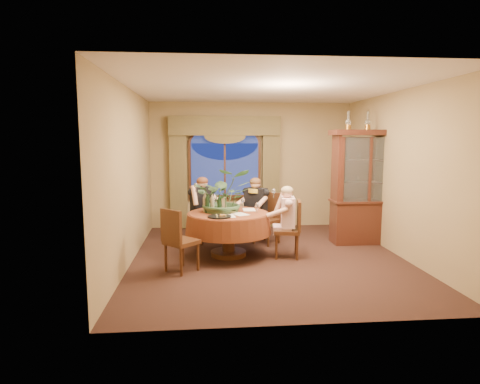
{
  "coord_description": "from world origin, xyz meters",
  "views": [
    {
      "loc": [
        -1.05,
        -6.51,
        1.97
      ],
      "look_at": [
        -0.46,
        0.18,
        1.1
      ],
      "focal_mm": 30.0,
      "sensor_mm": 36.0,
      "label": 1
    }
  ],
  "objects": [
    {
      "name": "wine_glass_person_back",
      "position": [
        -0.88,
        0.61,
        0.84
      ],
      "size": [
        0.07,
        0.07,
        0.18
      ],
      "primitive_type": null,
      "color": "silver",
      "rests_on": "dining_table"
    },
    {
      "name": "centerpiece_plant",
      "position": [
        -0.72,
        0.33,
        1.38
      ],
      "size": [
        0.99,
        1.1,
        0.86
      ],
      "primitive_type": "imported",
      "color": "#395C39",
      "rests_on": "dining_table"
    },
    {
      "name": "floor",
      "position": [
        0.0,
        0.0,
        0.0
      ],
      "size": [
        5.0,
        5.0,
        0.0
      ],
      "primitive_type": "plane",
      "color": "black",
      "rests_on": "ground"
    },
    {
      "name": "window",
      "position": [
        -0.6,
        2.43,
        1.3
      ],
      "size": [
        1.62,
        0.1,
        1.32
      ],
      "primitive_type": null,
      "color": "navy",
      "rests_on": "wall_back"
    },
    {
      "name": "olive_bowl",
      "position": [
        -0.6,
        0.1,
        0.77
      ],
      "size": [
        0.14,
        0.14,
        0.04
      ],
      "primitive_type": "imported",
      "color": "#4D532B",
      "rests_on": "dining_table"
    },
    {
      "name": "ceiling",
      "position": [
        0.0,
        0.0,
        2.8
      ],
      "size": [
        5.0,
        5.0,
        0.0
      ],
      "primitive_type": "plane",
      "rotation": [
        3.14,
        0.0,
        0.0
      ],
      "color": "white",
      "rests_on": "wall_back"
    },
    {
      "name": "cheese_platter",
      "position": [
        -0.82,
        -0.23,
        0.76
      ],
      "size": [
        0.38,
        0.38,
        0.02
      ],
      "primitive_type": "cylinder",
      "color": "black",
      "rests_on": "dining_table"
    },
    {
      "name": "tasting_paper_2",
      "position": [
        -0.68,
        -0.16,
        0.75
      ],
      "size": [
        0.24,
        0.32,
        0.0
      ],
      "primitive_type": "cube",
      "rotation": [
        0.0,
        0.0,
        0.1
      ],
      "color": "white",
      "rests_on": "dining_table"
    },
    {
      "name": "wine_bottle_0",
      "position": [
        -1.05,
        0.28,
        0.92
      ],
      "size": [
        0.07,
        0.07,
        0.33
      ],
      "primitive_type": "cylinder",
      "color": "tan",
      "rests_on": "dining_table"
    },
    {
      "name": "wine_bottle_3",
      "position": [
        -0.93,
        0.2,
        0.92
      ],
      "size": [
        0.07,
        0.07,
        0.33
      ],
      "primitive_type": "cylinder",
      "color": "tan",
      "rests_on": "dining_table"
    },
    {
      "name": "arched_transom",
      "position": [
        -0.6,
        2.43,
        2.08
      ],
      "size": [
        1.6,
        0.06,
        0.44
      ],
      "primitive_type": null,
      "color": "navy",
      "rests_on": "wall_back"
    },
    {
      "name": "chair_back_right",
      "position": [
        0.12,
        0.92,
        0.48
      ],
      "size": [
        0.59,
        0.59,
        0.96
      ],
      "primitive_type": "cube",
      "rotation": [
        0.0,
        0.0,
        -3.95
      ],
      "color": "black",
      "rests_on": "floor"
    },
    {
      "name": "oil_lamp_left",
      "position": [
        1.62,
        0.83,
        2.33
      ],
      "size": [
        0.11,
        0.11,
        0.34
      ],
      "primitive_type": null,
      "color": "#A5722D",
      "rests_on": "china_cabinet"
    },
    {
      "name": "drapery_right",
      "position": [
        0.43,
        2.38,
        1.18
      ],
      "size": [
        0.38,
        0.14,
        2.32
      ],
      "primitive_type": "cube",
      "color": "#4E4629",
      "rests_on": "floor"
    },
    {
      "name": "wine_glass_person_scarf",
      "position": [
        -0.38,
        0.58,
        0.84
      ],
      "size": [
        0.07,
        0.07,
        0.18
      ],
      "primitive_type": null,
      "color": "silver",
      "rests_on": "dining_table"
    },
    {
      "name": "oil_lamp_center",
      "position": [
        2.0,
        0.83,
        2.33
      ],
      "size": [
        0.11,
        0.11,
        0.34
      ],
      "primitive_type": null,
      "color": "#A5722D",
      "rests_on": "china_cabinet"
    },
    {
      "name": "oil_lamp_right",
      "position": [
        2.37,
        0.83,
        2.33
      ],
      "size": [
        0.11,
        0.11,
        0.34
      ],
      "primitive_type": null,
      "color": "#A5722D",
      "rests_on": "china_cabinet"
    },
    {
      "name": "tasting_paper_1",
      "position": [
        -0.28,
        0.4,
        0.75
      ],
      "size": [
        0.22,
        0.31,
        0.0
      ],
      "primitive_type": "cube",
      "rotation": [
        0.0,
        0.0,
        -0.03
      ],
      "color": "white",
      "rests_on": "dining_table"
    },
    {
      "name": "tasting_paper_0",
      "position": [
        -0.47,
        -0.01,
        0.75
      ],
      "size": [
        0.32,
        0.36,
        0.0
      ],
      "primitive_type": "cube",
      "rotation": [
        0.0,
        0.0,
        0.47
      ],
      "color": "white",
      "rests_on": "dining_table"
    },
    {
      "name": "wall_right",
      "position": [
        2.25,
        0.0,
        1.4
      ],
      "size": [
        0.0,
        5.0,
        5.0
      ],
      "primitive_type": "plane",
      "rotation": [
        1.57,
        0.0,
        -1.57
      ],
      "color": "olive",
      "rests_on": "ground"
    },
    {
      "name": "person_back",
      "position": [
        -1.11,
        1.05,
        0.64
      ],
      "size": [
        0.6,
        0.59,
        1.29
      ],
      "primitive_type": null,
      "rotation": [
        0.0,
        0.0,
        -2.67
      ],
      "color": "black",
      "rests_on": "floor"
    },
    {
      "name": "dining_table",
      "position": [
        -0.66,
        0.18,
        0.38
      ],
      "size": [
        1.69,
        1.69,
        0.75
      ],
      "primitive_type": "cylinder",
      "rotation": [
        0.0,
        0.0,
        0.16
      ],
      "color": "maroon",
      "rests_on": "floor"
    },
    {
      "name": "wall_back",
      "position": [
        0.0,
        2.5,
        1.4
      ],
      "size": [
        4.5,
        0.0,
        4.5
      ],
      "primitive_type": "plane",
      "rotation": [
        1.57,
        0.0,
        0.0
      ],
      "color": "olive",
      "rests_on": "ground"
    },
    {
      "name": "wine_glass_person_pink",
      "position": [
        -0.18,
        0.11,
        0.84
      ],
      "size": [
        0.07,
        0.07,
        0.18
      ],
      "primitive_type": null,
      "color": "silver",
      "rests_on": "dining_table"
    },
    {
      "name": "person_scarf",
      "position": [
        -0.08,
        0.99,
        0.63
      ],
      "size": [
        0.61,
        0.6,
        1.27
      ],
      "primitive_type": null,
      "rotation": [
        0.0,
        0.0,
        -3.76
      ],
      "color": "black",
      "rests_on": "floor"
    },
    {
      "name": "person_pink",
      "position": [
        0.34,
        0.03,
        0.61
      ],
      "size": [
        0.46,
        0.49,
        1.21
      ],
      "primitive_type": null,
      "rotation": [
        0.0,
        0.0,
        1.42
      ],
      "color": "beige",
      "rests_on": "floor"
    },
    {
      "name": "chair_right",
      "position": [
        0.32,
        0.0,
        0.48
      ],
      "size": [
        0.49,
        0.49,
        0.96
      ],
      "primitive_type": "cube",
      "rotation": [
        0.0,
        0.0,
        1.39
      ],
      "color": "black",
      "rests_on": "floor"
    },
    {
      "name": "chair_back",
      "position": [
        -1.02,
        1.13,
        0.48
      ],
      "size": [
        0.54,
        0.54,
        0.96
      ],
      "primitive_type": "cube",
      "rotation": [
        0.0,
        0.0,
        -2.78
      ],
      "color": "black",
      "rests_on": "floor"
    },
    {
      "name": "drapery_left",
      "position": [
        -1.63,
        2.38,
        1.18
      ],
      "size": [
        0.38,
        0.14,
        2.32
      ],
      "primitive_type": "cube",
      "color": "#4E4629",
      "rests_on": "floor"
    },
    {
      "name": "swag_valance",
      "position": [
        -0.6,
        2.35,
        2.28
      ],
      "size": [
        2.45,
        0.16,
        0.42
      ],
      "primitive_type": null,
      "color": "#4E4629",
      "rests_on": "wall_back"
    },
    {
      "name": "stoneware_vase",
      "position": [
        -0.74,
        0.3,
        0.87
      ],
      "size": [
        0.13,
        0.13,
        0.25
      ],
      "primitive_type": null,
      "color": "#A08462",
      "rests_on": "dining_table"
    },
    {
      "name": "wine_bottle_1",
      "position": [
        -0.81,
        0.08,
        0.92
      ],
      "size": [
        0.07,
        0.07,
        0.33
      ],
      "primitive_type": "cylinder",
      "color": "black",
      "rests_on": "dining_table"
    },
    {
      "name": "chair_front_left",
      "position": [
        -1.41,
        -0.58,
        0.48
      ],
      "size": [
        0.59,
        0.59,
        0.96
      ],
      "primitive_type": "cube",
      "rotation": [
        0.0,
        0.0,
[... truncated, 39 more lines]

